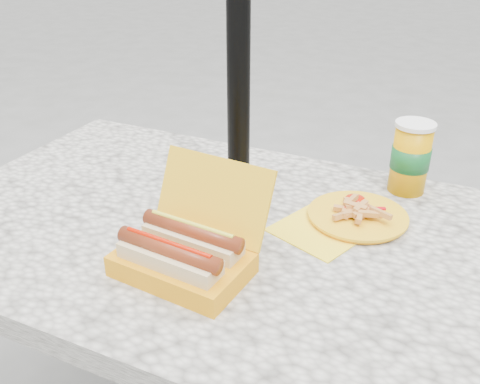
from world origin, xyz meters
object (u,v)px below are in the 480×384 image
at_px(fries_plate, 355,216).
at_px(soda_cup, 411,157).
at_px(umbrella_pole, 238,36).
at_px(hotdog_box, 184,252).

distance_m(fries_plate, soda_cup, 0.21).
relative_size(umbrella_pole, soda_cup, 13.23).
bearing_deg(umbrella_pole, hotdog_box, -81.35).
relative_size(fries_plate, soda_cup, 1.71).
bearing_deg(fries_plate, hotdog_box, -126.92).
relative_size(umbrella_pole, hotdog_box, 8.89).
bearing_deg(hotdog_box, umbrella_pole, 103.79).
bearing_deg(umbrella_pole, soda_cup, 24.35).
bearing_deg(fries_plate, umbrella_pole, 174.78).
relative_size(hotdog_box, fries_plate, 0.87).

